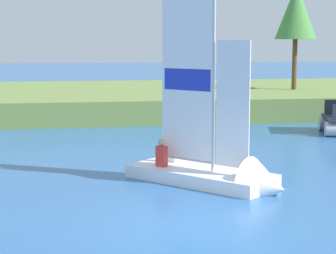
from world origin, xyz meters
The scene contains 4 objects.
ground_plane centered at (0.00, 0.00, 0.00)m, with size 200.00×200.00×0.00m, color #2D609E.
shore_bank centered at (0.00, 22.25, 0.57)m, with size 80.00×14.95×1.13m, color olive.
shoreline_tree_centre centered at (9.94, 20.26, 5.40)m, with size 2.27×2.27×5.81m.
sailboat centered at (1.59, 3.14, 0.41)m, with size 4.17×4.38×6.24m.
Camera 1 is at (-2.36, -11.75, 3.75)m, focal length 64.27 mm.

